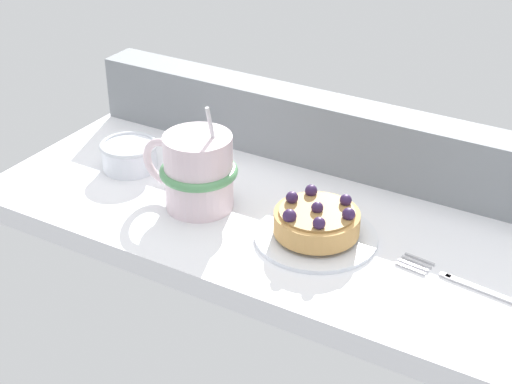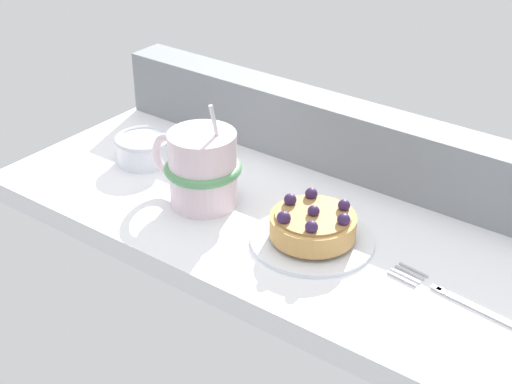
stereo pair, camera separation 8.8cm
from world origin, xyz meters
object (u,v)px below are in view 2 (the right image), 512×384
(raspberry_tart, at_px, (313,224))
(coffee_mug, at_px, (201,168))
(dessert_plate, at_px, (312,239))
(sugar_bowl, at_px, (144,148))
(dessert_fork, at_px, (464,301))

(raspberry_tart, xyz_separation_m, coffee_mug, (-0.15, -0.01, 0.02))
(dessert_plate, xyz_separation_m, sugar_bowl, (-0.28, 0.03, 0.01))
(raspberry_tart, distance_m, sugar_bowl, 0.29)
(dessert_plate, relative_size, raspberry_tart, 1.44)
(dessert_fork, bearing_deg, dessert_plate, 179.84)
(raspberry_tart, relative_size, sugar_bowl, 1.27)
(dessert_plate, relative_size, sugar_bowl, 1.83)
(coffee_mug, bearing_deg, sugar_bowl, 165.28)
(raspberry_tart, bearing_deg, sugar_bowl, 174.34)
(dessert_plate, bearing_deg, raspberry_tart, -154.30)
(dessert_fork, relative_size, sugar_bowl, 2.29)
(raspberry_tart, relative_size, coffee_mug, 0.73)
(dessert_plate, distance_m, raspberry_tart, 0.02)
(coffee_mug, xyz_separation_m, sugar_bowl, (-0.13, 0.03, -0.03))
(coffee_mug, bearing_deg, raspberry_tart, 2.23)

